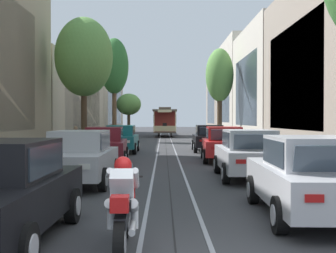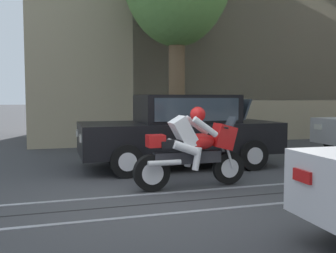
{
  "view_description": "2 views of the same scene",
  "coord_description": "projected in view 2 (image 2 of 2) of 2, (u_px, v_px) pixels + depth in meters",
  "views": [
    {
      "loc": [
        -0.18,
        -5.21,
        1.91
      ],
      "look_at": [
        0.17,
        28.06,
        1.39
      ],
      "focal_mm": 46.85,
      "sensor_mm": 36.0,
      "label": 1
    },
    {
      "loc": [
        5.21,
        -1.2,
        1.52
      ],
      "look_at": [
        -1.3,
        0.82,
        1.01
      ],
      "focal_mm": 40.96,
      "sensor_mm": 36.0,
      "label": 2
    }
  ],
  "objects": [
    {
      "name": "parked_car_black_near_left",
      "position": [
        181.0,
        130.0,
        8.45
      ],
      "size": [
        2.04,
        4.38,
        1.58
      ],
      "color": "black",
      "rests_on": "ground"
    },
    {
      "name": "motorcycle_with_rider",
      "position": [
        191.0,
        150.0,
        6.42
      ],
      "size": [
        0.56,
        1.99,
        1.37
      ],
      "color": "black",
      "rests_on": "ground"
    },
    {
      "name": "fire_hydrant",
      "position": [
        234.0,
        138.0,
        10.5
      ],
      "size": [
        0.4,
        0.22,
        0.84
      ],
      "color": "red",
      "rests_on": "ground"
    }
  ]
}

